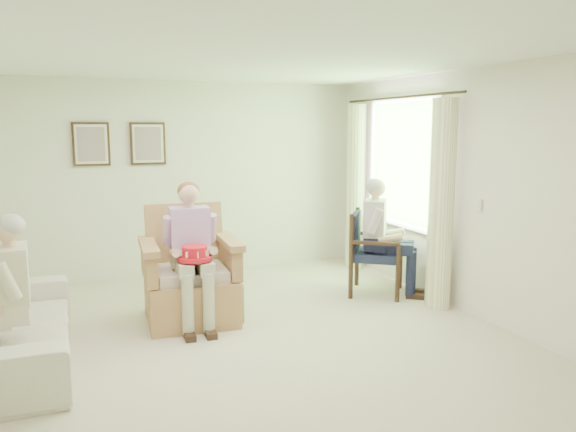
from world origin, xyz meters
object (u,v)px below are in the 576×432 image
(wood_armchair, at_px, (373,249))
(sofa, at_px, (14,325))
(person_dark, at_px, (381,229))
(hatbox, at_px, (221,296))
(wicker_armchair, at_px, (190,284))
(person_wicker, at_px, (192,243))
(person_sofa, at_px, (6,289))
(red_hat, at_px, (195,254))

(wood_armchair, xyz_separation_m, sofa, (-3.90, -0.69, -0.21))
(person_dark, height_order, hatbox, person_dark)
(wicker_armchair, height_order, person_wicker, person_wicker)
(person_sofa, relative_size, hatbox, 1.81)
(wood_armchair, distance_m, red_hat, 2.38)
(wicker_armchair, bearing_deg, red_hat, -89.08)
(wicker_armchair, distance_m, hatbox, 0.36)
(wood_armchair, xyz_separation_m, person_dark, (0.00, -0.16, 0.27))
(person_wicker, height_order, red_hat, person_wicker)
(person_wicker, bearing_deg, red_hat, -91.03)
(wood_armchair, bearing_deg, hatbox, 136.95)
(person_dark, bearing_deg, red_hat, 135.10)
(person_wicker, distance_m, person_dark, 2.29)
(wood_armchair, height_order, person_sofa, person_sofa)
(wicker_armchair, relative_size, wood_armchair, 1.22)
(wicker_armchair, bearing_deg, person_wicker, -86.57)
(sofa, distance_m, person_wicker, 1.73)
(wicker_armchair, bearing_deg, wood_armchair, 8.23)
(wood_armchair, height_order, hatbox, wood_armchair)
(red_hat, height_order, hatbox, red_hat)
(sofa, height_order, person_wicker, person_wicker)
(wood_armchair, xyz_separation_m, person_wicker, (-2.29, -0.35, 0.31))
(wicker_armchair, bearing_deg, sofa, -159.30)
(person_dark, distance_m, red_hat, 2.33)
(wicker_armchair, distance_m, wood_armchair, 2.30)
(wicker_armchair, bearing_deg, person_dark, 4.19)
(wicker_armchair, relative_size, person_sofa, 0.91)
(wood_armchair, relative_size, person_dark, 0.71)
(wicker_armchair, relative_size, red_hat, 3.59)
(red_hat, bearing_deg, person_dark, 9.49)
(wicker_armchair, distance_m, red_hat, 0.53)
(red_hat, bearing_deg, person_sofa, -161.70)
(wicker_armchair, height_order, person_sofa, person_sofa)
(sofa, height_order, red_hat, red_hat)
(red_hat, bearing_deg, wood_armchair, 13.35)
(wood_armchair, bearing_deg, sofa, 135.69)
(wicker_armchair, xyz_separation_m, hatbox, (0.27, -0.21, -0.10))
(person_dark, bearing_deg, person_wicker, 130.25)
(sofa, distance_m, person_sofa, 0.57)
(person_wicker, relative_size, hatbox, 1.98)
(person_wicker, relative_size, red_hat, 4.31)
(person_dark, relative_size, red_hat, 4.15)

